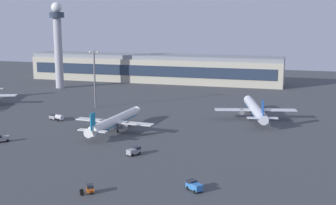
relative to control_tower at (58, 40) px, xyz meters
name	(u,v)px	position (x,y,z in m)	size (l,w,h in m)	color
ground_plane	(108,132)	(65.56, -82.56, -26.68)	(416.00, 416.00, 0.00)	#424449
terminal_building	(154,68)	(41.91, 39.69, -18.59)	(154.73, 22.40, 16.40)	#B2AD99
control_tower	(58,40)	(0.00, 0.00, 0.00)	(8.00, 8.00, 46.71)	#A8A8B2
airplane_mid_apron	(115,121)	(67.34, -80.66, -23.14)	(28.46, 36.54, 9.37)	silver
airplane_terminal_side	(255,109)	(111.72, -48.30, -22.82)	(30.85, 39.34, 10.22)	silver
fuel_truck	(56,117)	(39.45, -71.44, -25.31)	(6.63, 4.23, 2.35)	gray
pushback_tug	(89,189)	(83.75, -133.35, -25.61)	(3.56, 3.13, 2.05)	#D85919
cargo_loader	(2,138)	(38.82, -103.28, -25.50)	(4.26, 4.37, 2.25)	gray
baggage_tractor	(194,186)	(105.61, -125.23, -25.50)	(4.42, 4.18, 2.25)	#3372BF
maintenance_van	(134,151)	(83.26, -104.15, -25.50)	(3.61, 4.58, 2.25)	gray
apron_light_central	(95,75)	(43.15, -45.13, -12.56)	(4.80, 0.90, 24.59)	slate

